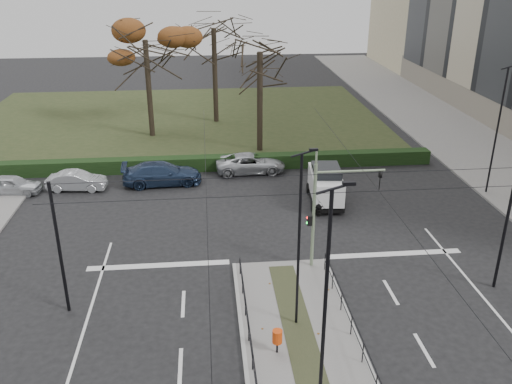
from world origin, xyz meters
TOP-DOWN VIEW (x-y plane):
  - ground at (0.00, 0.00)m, footprint 140.00×140.00m
  - median_island at (0.00, -2.50)m, footprint 4.40×15.00m
  - sidewalk_east at (18.00, 22.00)m, footprint 8.00×90.00m
  - park at (-6.00, 32.00)m, footprint 38.00×26.00m
  - hedge at (-6.00, 18.60)m, footprint 38.00×1.00m
  - median_railing at (0.00, -2.60)m, footprint 4.14×13.24m
  - catenary at (0.00, 1.62)m, footprint 20.00×34.00m
  - traffic_light at (1.81, 4.50)m, footprint 3.59×2.05m
  - litter_bin at (-1.03, -1.73)m, footprint 0.39×0.39m
  - streetlamp_median_near at (-0.06, -4.98)m, footprint 0.69×0.14m
  - streetlamp_median_far at (0.01, 0.01)m, footprint 0.63×0.13m
  - streetlamp_sidewalk at (14.52, 12.45)m, footprint 0.68×0.14m
  - parked_car_first at (-15.99, 15.40)m, footprint 3.76×1.79m
  - parked_car_second at (-11.97, 15.68)m, footprint 3.89×1.63m
  - parked_car_third at (-6.46, 16.14)m, footprint 5.36×2.47m
  - parked_car_fourth at (-0.34, 17.77)m, footprint 4.98×2.42m
  - white_van at (3.83, 12.20)m, footprint 2.29×4.44m
  - rust_tree at (-8.00, 27.11)m, footprint 9.24×9.24m
  - bare_tree_center at (-2.41, 31.05)m, footprint 7.32×7.32m
  - bare_tree_near at (0.78, 22.35)m, footprint 5.47×5.47m

SIDE VIEW (x-z plane):
  - ground at x=0.00m, z-range 0.00..0.00m
  - park at x=-6.00m, z-range 0.00..0.10m
  - median_island at x=0.00m, z-range 0.00..0.14m
  - sidewalk_east at x=18.00m, z-range 0.00..0.14m
  - hedge at x=-6.00m, z-range 0.00..1.00m
  - parked_car_first at x=-15.99m, z-range 0.00..1.24m
  - parked_car_second at x=-11.97m, z-range 0.00..1.25m
  - parked_car_fourth at x=-0.34m, z-range 0.00..1.36m
  - parked_car_third at x=-6.46m, z-range 0.00..1.52m
  - litter_bin at x=-1.03m, z-range 0.35..1.35m
  - median_railing at x=0.00m, z-range 0.52..1.44m
  - white_van at x=3.83m, z-range 0.05..2.38m
  - traffic_light at x=1.81m, z-range 0.57..5.86m
  - catenary at x=0.00m, z-range 0.42..6.42m
  - streetlamp_median_far at x=0.01m, z-range 0.20..7.77m
  - streetlamp_sidewalk at x=14.52m, z-range 0.21..8.40m
  - streetlamp_median_near at x=-0.06m, z-range 0.21..8.50m
  - bare_tree_near at x=0.78m, z-range 2.09..12.20m
  - bare_tree_center at x=-2.41m, z-range 2.30..13.43m
  - rust_tree at x=-8.00m, z-range 2.81..13.28m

